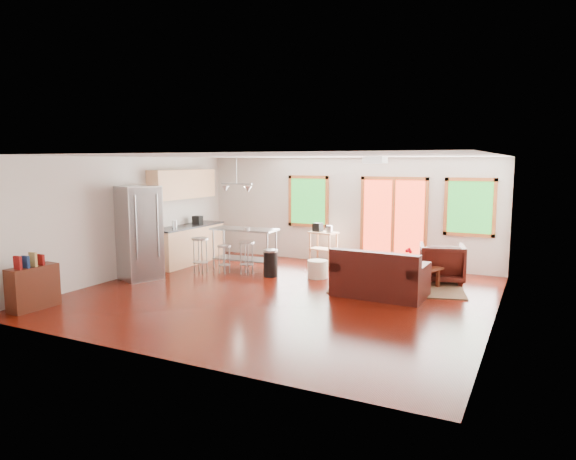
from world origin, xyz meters
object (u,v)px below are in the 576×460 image
at_px(loveseat, 379,278).
at_px(island, 244,241).
at_px(rug, 395,284).
at_px(ottoman, 368,268).
at_px(armchair, 442,261).
at_px(refrigerator, 138,233).
at_px(kitchen_cart, 323,236).
at_px(coffee_table, 413,268).

xyz_separation_m(loveseat, island, (-3.49, 0.94, 0.31)).
distance_m(rug, ottoman, 0.95).
bearing_deg(rug, armchair, 38.85).
height_order(loveseat, refrigerator, refrigerator).
bearing_deg(island, refrigerator, -130.54).
relative_size(rug, kitchen_cart, 2.58).
relative_size(armchair, ottoman, 1.68).
xyz_separation_m(rug, kitchen_cart, (-2.17, 1.33, 0.67)).
bearing_deg(coffee_table, ottoman, 156.71).
height_order(loveseat, ottoman, loveseat).
relative_size(armchair, kitchen_cart, 0.90).
relative_size(loveseat, island, 1.09).
distance_m(armchair, island, 4.40).
distance_m(ottoman, island, 2.89).
xyz_separation_m(loveseat, kitchen_cart, (-2.13, 2.36, 0.33)).
height_order(loveseat, kitchen_cart, kitchen_cart).
bearing_deg(rug, refrigerator, -159.58).
relative_size(ottoman, kitchen_cart, 0.53).
bearing_deg(ottoman, armchair, 3.41).
distance_m(refrigerator, kitchen_cart, 4.35).
bearing_deg(refrigerator, kitchen_cart, 68.79).
bearing_deg(loveseat, kitchen_cart, 134.44).
distance_m(coffee_table, armchair, 0.74).
height_order(refrigerator, kitchen_cart, refrigerator).
xyz_separation_m(refrigerator, kitchen_cart, (2.90, 3.22, -0.31)).
height_order(armchair, refrigerator, refrigerator).
bearing_deg(island, loveseat, -15.02).
bearing_deg(coffee_table, kitchen_cart, 153.38).
xyz_separation_m(armchair, refrigerator, (-5.87, -2.53, 0.55)).
distance_m(coffee_table, kitchen_cart, 2.81).
relative_size(rug, loveseat, 1.51).
xyz_separation_m(island, kitchen_cart, (1.37, 1.43, 0.02)).
relative_size(loveseat, kitchen_cart, 1.70).
distance_m(loveseat, refrigerator, 5.14).
bearing_deg(ottoman, coffee_table, -23.29).
relative_size(coffee_table, refrigerator, 0.60).
distance_m(rug, island, 3.59).
distance_m(loveseat, island, 3.63).
height_order(rug, armchair, armchair).
bearing_deg(island, armchair, 9.63).
height_order(rug, loveseat, loveseat).
bearing_deg(kitchen_cart, coffee_table, -26.62).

